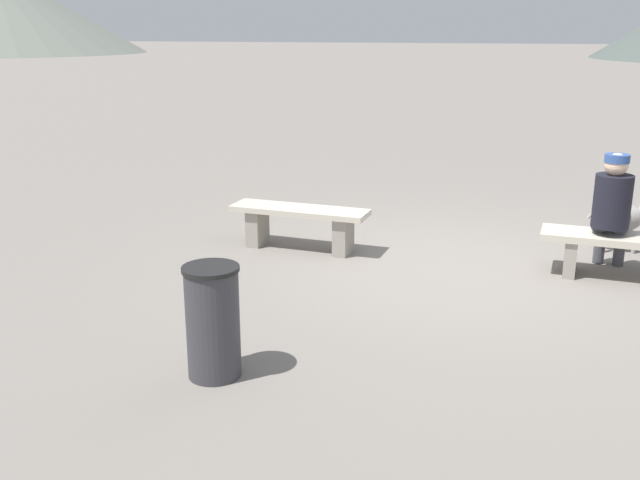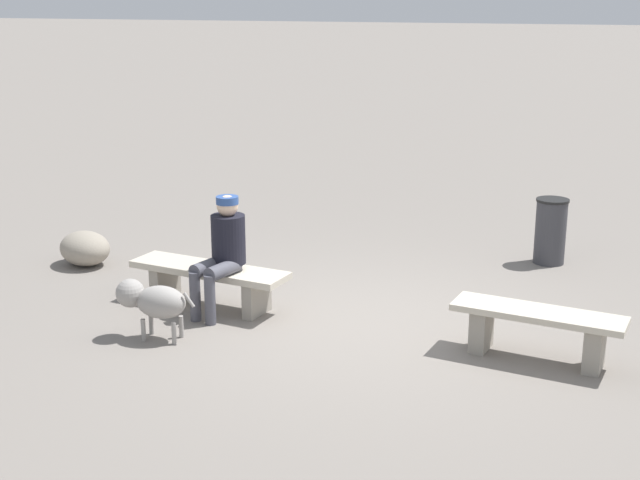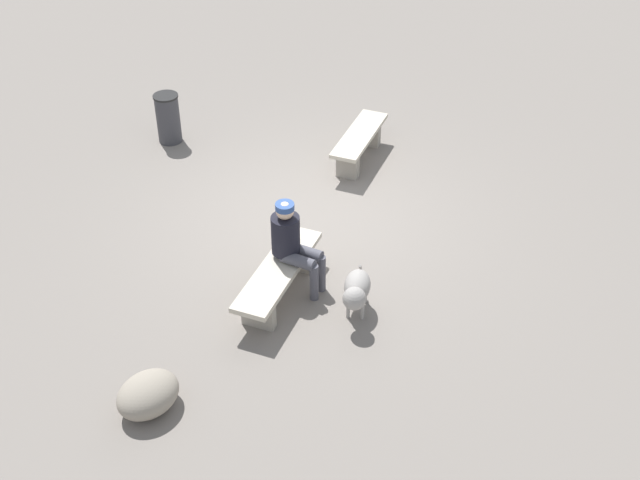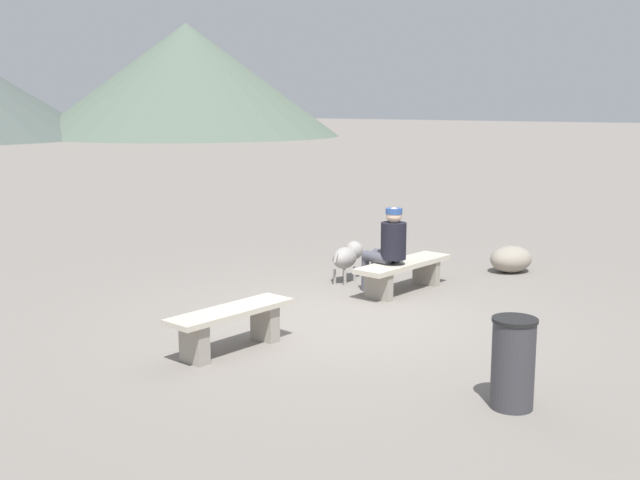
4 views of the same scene
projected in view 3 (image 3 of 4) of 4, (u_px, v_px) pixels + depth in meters
The scene contains 7 objects.
ground at pixel (309, 221), 11.54m from camera, with size 210.00×210.00×0.06m, color gray.
bench_left at pixel (359, 142), 12.61m from camera, with size 1.55×0.53×0.47m.
bench_right at pixel (278, 276), 10.03m from camera, with size 1.78×0.58×0.44m.
seated_person at pixel (292, 240), 9.95m from camera, with size 0.42×0.68×1.23m.
dog at pixel (356, 290), 9.71m from camera, with size 0.79×0.38×0.58m.
trash_bin at pixel (168, 118), 13.04m from camera, with size 0.40×0.40×0.81m.
boulder at pixel (148, 394), 8.63m from camera, with size 0.70×0.56×0.42m, color gray.
Camera 3 is at (8.92, 2.96, 6.68)m, focal length 46.36 mm.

